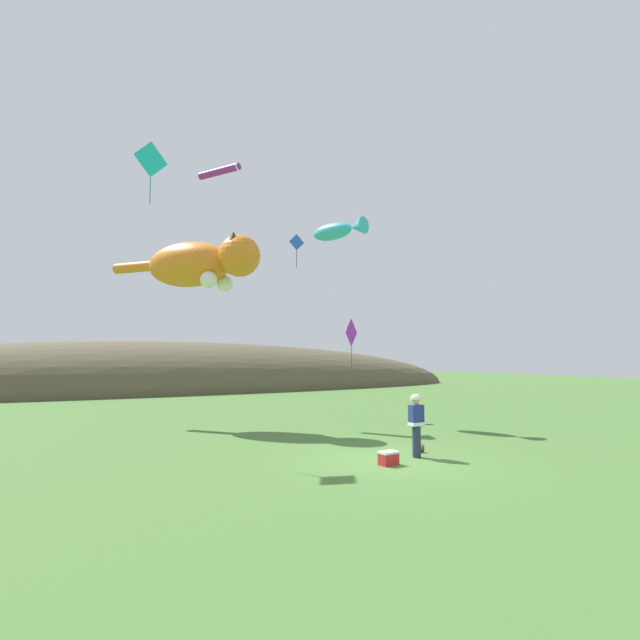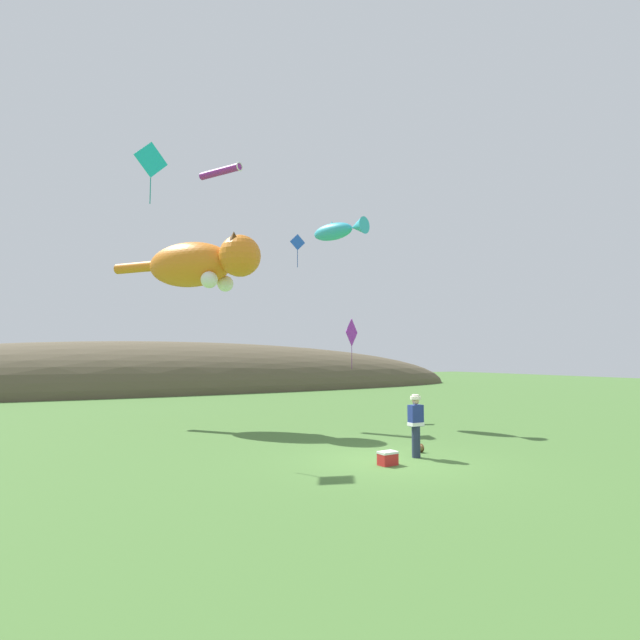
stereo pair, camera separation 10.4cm
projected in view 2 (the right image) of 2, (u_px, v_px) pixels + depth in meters
The scene contains 11 objects.
ground_plane at pixel (390, 461), 13.70m from camera, with size 120.00×120.00×0.00m, color #477033.
distant_hill_ridge at pixel (161, 391), 41.43m from camera, with size 60.47×13.11×8.24m.
festival_attendant at pixel (416, 423), 14.20m from camera, with size 0.43×0.30×1.77m.
kite_spool at pixel (419, 448), 14.88m from camera, with size 0.15×0.26×0.26m.
picnic_cooler at pixel (388, 458), 13.15m from camera, with size 0.51×0.36×0.36m.
kite_giant_cat at pixel (201, 264), 21.24m from camera, with size 5.15×6.20×2.27m.
kite_fish_windsock at pixel (338, 230), 23.06m from camera, with size 1.76×3.03×0.90m.
kite_tube_streamer at pixel (221, 172), 24.57m from camera, with size 1.60×2.42×0.44m.
kite_diamond_teal at pixel (151, 160), 16.80m from camera, with size 1.19×0.41×2.15m.
kite_diamond_violet at pixel (352, 333), 19.76m from camera, with size 0.93×0.62×2.00m.
kite_diamond_blue at pixel (298, 243), 25.83m from camera, with size 0.85×0.06×1.75m.
Camera 2 is at (-8.37, -11.32, 2.86)m, focal length 28.00 mm.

